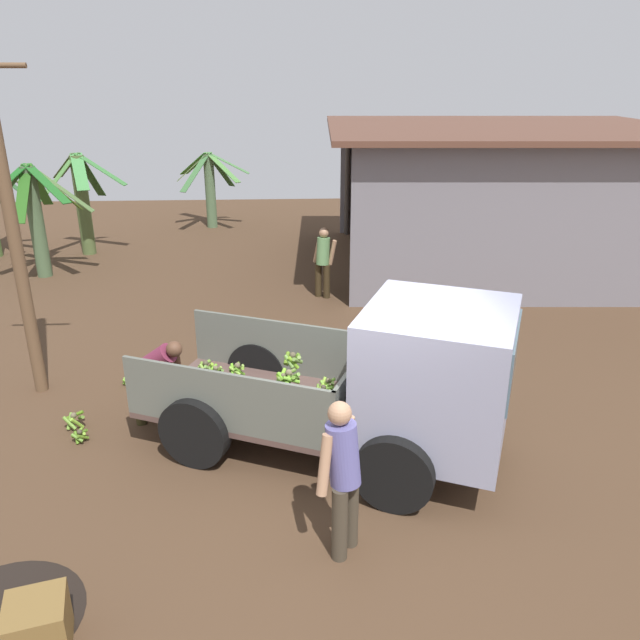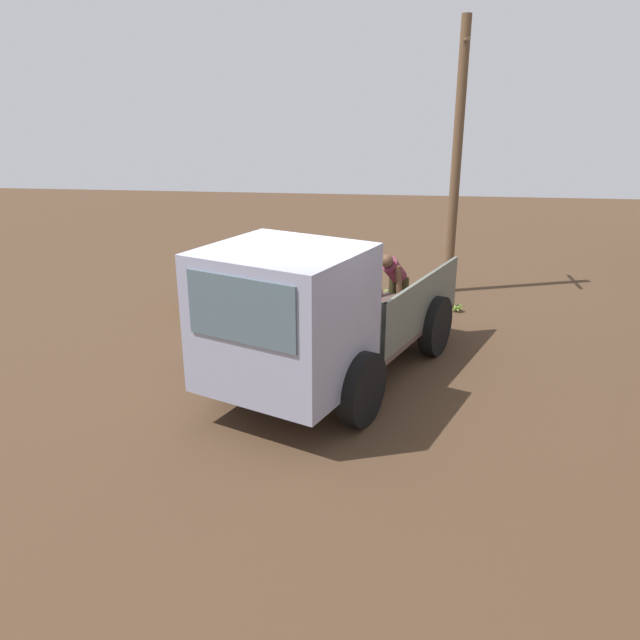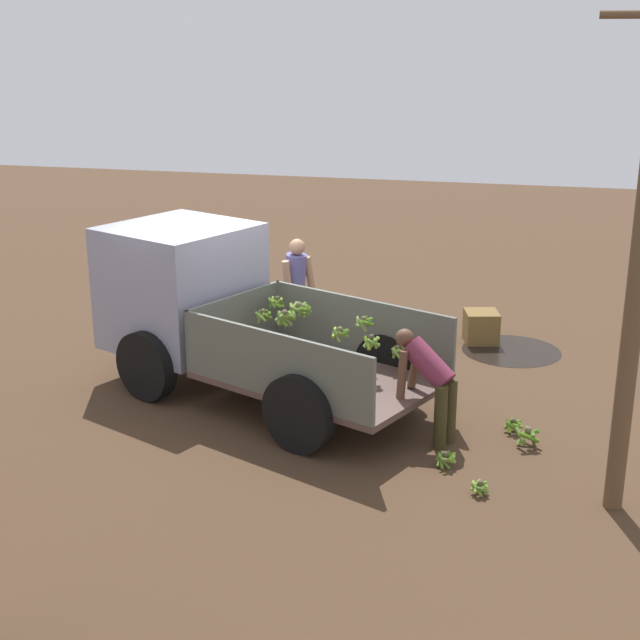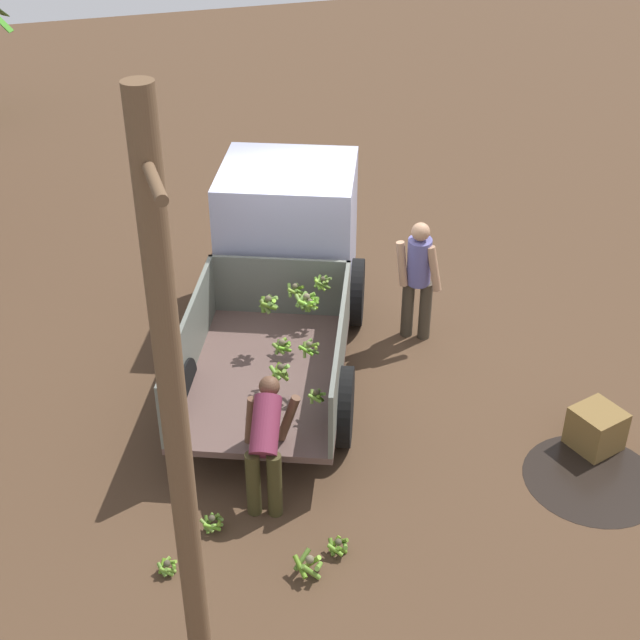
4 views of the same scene
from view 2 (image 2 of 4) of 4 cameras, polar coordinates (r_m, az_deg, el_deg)
The scene contains 11 objects.
ground at distance 8.39m, azimuth -2.68°, elevation -6.52°, with size 36.00×36.00×0.00m, color #483222.
mud_patch_0 at distance 12.20m, azimuth -9.33°, elevation 1.77°, with size 1.46×1.46×0.01m, color black.
cargo_truck at distance 7.71m, azimuth -1.55°, elevation 0.04°, with size 4.86×3.38×2.10m.
utility_pole at distance 12.43m, azimuth 12.38°, elevation 14.22°, with size 1.09×0.18×5.10m.
person_foreground_visitor at distance 8.86m, azimuth -10.58°, elevation 1.17°, with size 0.53×0.56×1.70m.
person_worker_loading at distance 10.74m, azimuth 6.79°, elevation 3.67°, with size 0.77×0.72×1.29m.
banana_bunch_on_ground_0 at distance 11.67m, azimuth 12.44°, elevation 1.17°, with size 0.20×0.20×0.16m.
banana_bunch_on_ground_1 at distance 12.00m, azimuth 6.26°, elevation 2.32°, with size 0.31×0.31×0.25m.
banana_bunch_on_ground_2 at distance 11.85m, azimuth 4.56°, elevation 1.95°, with size 0.24×0.24×0.18m.
banana_bunch_on_ground_3 at distance 11.23m, azimuth 9.96°, elevation 0.72°, with size 0.24×0.24×0.19m.
wooden_crate_0 at distance 11.78m, azimuth -11.49°, elevation 2.19°, with size 0.49×0.49×0.48m, color brown.
Camera 2 is at (7.42, 1.29, 3.71)m, focal length 35.00 mm.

